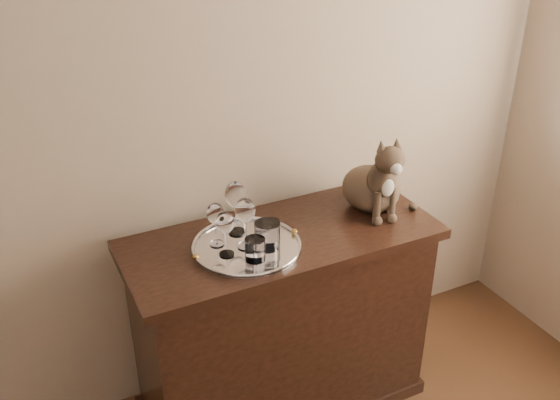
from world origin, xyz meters
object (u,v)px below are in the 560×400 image
(wine_glass_a, at_px, (216,224))
(tumbler_a, at_px, (267,235))
(wine_glass_b, at_px, (236,208))
(sideboard, at_px, (282,324))
(tumbler_b, at_px, (255,249))
(tumbler_c, at_px, (270,231))
(cat, at_px, (372,169))
(wine_glass_c, at_px, (226,234))
(wine_glass_d, at_px, (245,223))
(tray, at_px, (247,247))

(wine_glass_a, xyz_separation_m, tumbler_a, (0.15, -0.10, -0.03))
(tumbler_a, bearing_deg, wine_glass_b, 111.66)
(sideboard, height_order, wine_glass_a, wine_glass_a)
(wine_glass_b, bearing_deg, wine_glass_a, -155.36)
(tumbler_b, height_order, tumbler_c, tumbler_b)
(tumbler_c, bearing_deg, tumbler_b, -139.05)
(sideboard, height_order, cat, cat)
(wine_glass_a, relative_size, cat, 0.49)
(cat, bearing_deg, tumbler_a, -161.69)
(sideboard, relative_size, cat, 3.49)
(wine_glass_c, distance_m, tumbler_b, 0.12)
(sideboard, height_order, tumbler_b, tumbler_b)
(tumbler_a, distance_m, tumbler_b, 0.09)
(wine_glass_a, distance_m, tumbler_a, 0.19)
(wine_glass_c, relative_size, tumbler_a, 1.72)
(wine_glass_a, distance_m, wine_glass_c, 0.08)
(tumbler_a, distance_m, cat, 0.53)
(wine_glass_b, distance_m, tumbler_b, 0.21)
(tumbler_c, height_order, cat, cat)
(sideboard, height_order, tumbler_a, tumbler_a)
(wine_glass_a, height_order, wine_glass_d, wine_glass_d)
(wine_glass_a, height_order, wine_glass_c, wine_glass_c)
(tumbler_b, bearing_deg, sideboard, 35.61)
(wine_glass_b, relative_size, tumbler_a, 2.11)
(wine_glass_c, relative_size, tumbler_c, 2.14)
(tray, bearing_deg, wine_glass_a, 146.42)
(wine_glass_b, xyz_separation_m, tumbler_c, (0.09, -0.11, -0.07))
(wine_glass_a, bearing_deg, tumbler_b, -60.62)
(wine_glass_b, relative_size, cat, 0.62)
(wine_glass_c, bearing_deg, wine_glass_a, 94.34)
(tumbler_b, distance_m, tumbler_c, 0.13)
(cat, bearing_deg, wine_glass_b, -177.19)
(wine_glass_b, bearing_deg, tumbler_c, -50.87)
(wine_glass_a, xyz_separation_m, tumbler_b, (0.09, -0.15, -0.04))
(wine_glass_a, height_order, cat, cat)
(sideboard, relative_size, tumbler_a, 11.93)
(tray, xyz_separation_m, tumbler_c, (0.09, -0.00, 0.04))
(sideboard, distance_m, wine_glass_d, 0.56)
(sideboard, bearing_deg, tumbler_c, -155.06)
(tumbler_b, xyz_separation_m, cat, (0.58, 0.15, 0.12))
(wine_glass_d, bearing_deg, tumbler_b, -92.10)
(wine_glass_c, xyz_separation_m, wine_glass_d, (0.08, 0.02, 0.01))
(tray, xyz_separation_m, cat, (0.57, 0.06, 0.17))
(wine_glass_a, distance_m, wine_glass_d, 0.11)
(sideboard, bearing_deg, wine_glass_d, -170.83)
(tray, bearing_deg, tumbler_a, -30.73)
(wine_glass_d, height_order, tumbler_b, wine_glass_d)
(tumbler_b, bearing_deg, wine_glass_d, 87.90)
(wine_glass_c, bearing_deg, wine_glass_d, 12.44)
(wine_glass_a, relative_size, tumbler_a, 1.68)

